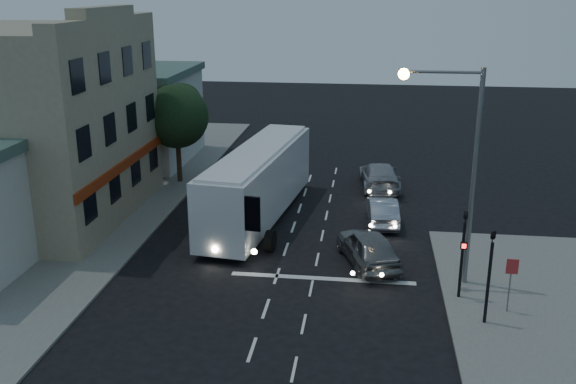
# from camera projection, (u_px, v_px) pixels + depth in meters

# --- Properties ---
(ground) EXTENTS (120.00, 120.00, 0.00)m
(ground) POSITION_uv_depth(u_px,v_px,m) (270.00, 297.00, 26.10)
(ground) COLOR black
(sidewalk_far) EXTENTS (12.00, 50.00, 0.12)m
(sidewalk_far) POSITION_uv_depth(u_px,v_px,m) (59.00, 215.00, 35.22)
(sidewalk_far) COLOR slate
(sidewalk_far) RESTS_ON ground
(road_markings) EXTENTS (8.00, 30.55, 0.01)m
(road_markings) POSITION_uv_depth(u_px,v_px,m) (309.00, 265.00, 29.07)
(road_markings) COLOR silver
(road_markings) RESTS_ON ground
(tour_bus) EXTENTS (4.24, 13.01, 3.91)m
(tour_bus) POSITION_uv_depth(u_px,v_px,m) (258.00, 181.00, 34.27)
(tour_bus) COLOR silver
(tour_bus) RESTS_ON ground
(car_suv) EXTENTS (3.34, 5.11, 1.62)m
(car_suv) POSITION_uv_depth(u_px,v_px,m) (368.00, 247.00, 28.97)
(car_suv) COLOR gray
(car_suv) RESTS_ON ground
(car_sedan_a) EXTENTS (1.78, 4.32, 1.39)m
(car_sedan_a) POSITION_uv_depth(u_px,v_px,m) (382.00, 211.00, 34.03)
(car_sedan_a) COLOR #ACACBA
(car_sedan_a) RESTS_ON ground
(car_sedan_b) EXTENTS (2.74, 5.67, 1.59)m
(car_sedan_b) POSITION_uv_depth(u_px,v_px,m) (379.00, 176.00, 39.92)
(car_sedan_b) COLOR #A2A2A9
(car_sedan_b) RESTS_ON ground
(traffic_signal_main) EXTENTS (0.25, 0.35, 4.10)m
(traffic_signal_main) POSITION_uv_depth(u_px,v_px,m) (463.00, 244.00, 25.17)
(traffic_signal_main) COLOR black
(traffic_signal_main) RESTS_ON sidewalk_near
(traffic_signal_side) EXTENTS (0.18, 0.15, 4.10)m
(traffic_signal_side) POSITION_uv_depth(u_px,v_px,m) (490.00, 266.00, 23.22)
(traffic_signal_side) COLOR black
(traffic_signal_side) RESTS_ON sidewalk_near
(regulatory_sign) EXTENTS (0.45, 0.12, 2.20)m
(regulatory_sign) POSITION_uv_depth(u_px,v_px,m) (511.00, 276.00, 24.26)
(regulatory_sign) COLOR slate
(regulatory_sign) RESTS_ON sidewalk_near
(streetlight) EXTENTS (3.32, 0.44, 9.00)m
(streetlight) POSITION_uv_depth(u_px,v_px,m) (459.00, 153.00, 25.52)
(streetlight) COLOR slate
(streetlight) RESTS_ON sidewalk_near
(main_building) EXTENTS (10.12, 12.00, 11.00)m
(main_building) POSITION_uv_depth(u_px,v_px,m) (31.00, 123.00, 33.77)
(main_building) COLOR gray
(main_building) RESTS_ON sidewalk_far
(low_building_north) EXTENTS (9.40, 9.40, 6.50)m
(low_building_north) POSITION_uv_depth(u_px,v_px,m) (126.00, 114.00, 45.59)
(low_building_north) COLOR beige
(low_building_north) RESTS_ON sidewalk_far
(street_tree) EXTENTS (4.00, 4.00, 6.20)m
(street_tree) POSITION_uv_depth(u_px,v_px,m) (176.00, 113.00, 39.90)
(street_tree) COLOR black
(street_tree) RESTS_ON sidewalk_far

